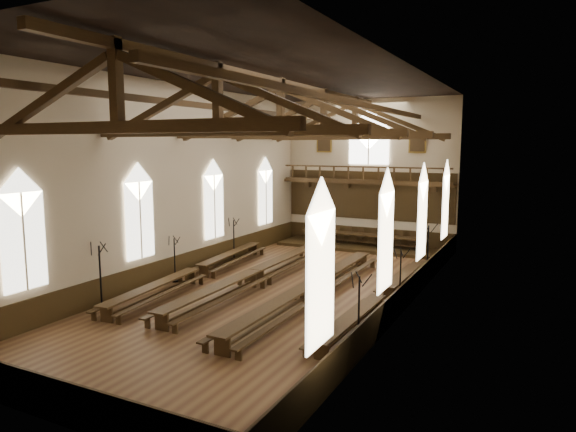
{
  "coord_description": "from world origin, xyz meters",
  "views": [
    {
      "loc": [
        11.05,
        -21.03,
        6.9
      ],
      "look_at": [
        -0.39,
        1.5,
        3.4
      ],
      "focal_mm": 32.0,
      "sensor_mm": 36.0,
      "label": 1
    }
  ],
  "objects_px": {
    "candelabrum_right_mid": "(400,286)",
    "candelabrum_left_far": "(234,248)",
    "refectory_row_c": "(311,287)",
    "candelabrum_left_near": "(101,289)",
    "candelabrum_right_far": "(427,259)",
    "refectory_row_b": "(254,274)",
    "dais": "(362,247)",
    "candelabrum_right_near": "(359,324)",
    "candelabrum_left_mid": "(175,268)",
    "refectory_row_a": "(197,270)",
    "refectory_row_d": "(383,295)",
    "high_table": "(362,236)"
  },
  "relations": [
    {
      "from": "candelabrum_left_far",
      "to": "candelabrum_right_near",
      "type": "bearing_deg",
      "value": -40.02
    },
    {
      "from": "candelabrum_right_mid",
      "to": "candelabrum_right_far",
      "type": "height_order",
      "value": "candelabrum_right_far"
    },
    {
      "from": "refectory_row_a",
      "to": "candelabrum_left_mid",
      "type": "distance_m",
      "value": 1.1
    },
    {
      "from": "candelabrum_left_mid",
      "to": "high_table",
      "type": "bearing_deg",
      "value": 65.24
    },
    {
      "from": "candelabrum_left_near",
      "to": "candelabrum_left_mid",
      "type": "bearing_deg",
      "value": 90.0
    },
    {
      "from": "refectory_row_b",
      "to": "dais",
      "type": "relative_size",
      "value": 1.3
    },
    {
      "from": "candelabrum_right_near",
      "to": "candelabrum_right_mid",
      "type": "bearing_deg",
      "value": 90.0
    },
    {
      "from": "refectory_row_c",
      "to": "refectory_row_d",
      "type": "bearing_deg",
      "value": 11.57
    },
    {
      "from": "refectory_row_d",
      "to": "candelabrum_left_mid",
      "type": "relative_size",
      "value": 5.73
    },
    {
      "from": "refectory_row_a",
      "to": "refectory_row_c",
      "type": "distance_m",
      "value": 6.61
    },
    {
      "from": "dais",
      "to": "high_table",
      "type": "relative_size",
      "value": 1.32
    },
    {
      "from": "refectory_row_c",
      "to": "candelabrum_left_mid",
      "type": "relative_size",
      "value": 6.22
    },
    {
      "from": "candelabrum_left_near",
      "to": "candelabrum_left_mid",
      "type": "xyz_separation_m",
      "value": [
        -0.0,
        4.83,
        -0.16
      ]
    },
    {
      "from": "candelabrum_left_mid",
      "to": "candelabrum_right_mid",
      "type": "relative_size",
      "value": 0.95
    },
    {
      "from": "dais",
      "to": "high_table",
      "type": "distance_m",
      "value": 0.78
    },
    {
      "from": "candelabrum_left_near",
      "to": "candelabrum_right_mid",
      "type": "relative_size",
      "value": 1.16
    },
    {
      "from": "candelabrum_right_near",
      "to": "candelabrum_right_far",
      "type": "bearing_deg",
      "value": 90.0
    },
    {
      "from": "refectory_row_a",
      "to": "high_table",
      "type": "relative_size",
      "value": 1.65
    },
    {
      "from": "dais",
      "to": "candelabrum_left_far",
      "type": "bearing_deg",
      "value": -129.58
    },
    {
      "from": "refectory_row_a",
      "to": "refectory_row_c",
      "type": "bearing_deg",
      "value": -3.31
    },
    {
      "from": "candelabrum_right_far",
      "to": "refectory_row_d",
      "type": "bearing_deg",
      "value": -94.99
    },
    {
      "from": "candelabrum_right_mid",
      "to": "high_table",
      "type": "bearing_deg",
      "value": 116.58
    },
    {
      "from": "refectory_row_c",
      "to": "candelabrum_left_near",
      "type": "distance_m",
      "value": 9.03
    },
    {
      "from": "candelabrum_left_mid",
      "to": "candelabrum_right_near",
      "type": "bearing_deg",
      "value": -19.05
    },
    {
      "from": "refectory_row_b",
      "to": "candelabrum_right_near",
      "type": "bearing_deg",
      "value": -35.48
    },
    {
      "from": "refectory_row_b",
      "to": "refectory_row_c",
      "type": "xyz_separation_m",
      "value": [
        3.48,
        -0.93,
        0.0
      ]
    },
    {
      "from": "refectory_row_c",
      "to": "dais",
      "type": "xyz_separation_m",
      "value": [
        -1.66,
        12.05,
        -0.47
      ]
    },
    {
      "from": "candelabrum_left_near",
      "to": "candelabrum_left_far",
      "type": "bearing_deg",
      "value": 90.0
    },
    {
      "from": "dais",
      "to": "candelabrum_left_far",
      "type": "height_order",
      "value": "candelabrum_left_far"
    },
    {
      "from": "refectory_row_a",
      "to": "candelabrum_left_mid",
      "type": "height_order",
      "value": "candelabrum_left_mid"
    },
    {
      "from": "dais",
      "to": "candelabrum_right_far",
      "type": "xyz_separation_m",
      "value": [
        5.38,
        -5.11,
        0.76
      ]
    },
    {
      "from": "high_table",
      "to": "candelabrum_right_near",
      "type": "distance_m",
      "value": 17.11
    },
    {
      "from": "refectory_row_b",
      "to": "candelabrum_right_mid",
      "type": "distance_m",
      "value": 7.2
    },
    {
      "from": "candelabrum_left_far",
      "to": "candelabrum_right_mid",
      "type": "height_order",
      "value": "candelabrum_left_far"
    },
    {
      "from": "dais",
      "to": "high_table",
      "type": "xyz_separation_m",
      "value": [
        0.0,
        0.0,
        0.78
      ]
    },
    {
      "from": "refectory_row_b",
      "to": "candelabrum_right_mid",
      "type": "bearing_deg",
      "value": 2.99
    },
    {
      "from": "candelabrum_left_mid",
      "to": "candelabrum_right_near",
      "type": "distance_m",
      "value": 11.74
    },
    {
      "from": "candelabrum_left_near",
      "to": "candelabrum_right_far",
      "type": "relative_size",
      "value": 1.02
    },
    {
      "from": "refectory_row_d",
      "to": "dais",
      "type": "bearing_deg",
      "value": 112.94
    },
    {
      "from": "refectory_row_a",
      "to": "candelabrum_left_mid",
      "type": "relative_size",
      "value": 6.02
    },
    {
      "from": "candelabrum_left_near",
      "to": "candelabrum_left_mid",
      "type": "distance_m",
      "value": 4.83
    },
    {
      "from": "candelabrum_right_mid",
      "to": "candelabrum_left_far",
      "type": "bearing_deg",
      "value": 161.01
    },
    {
      "from": "refectory_row_b",
      "to": "candelabrum_right_mid",
      "type": "relative_size",
      "value": 5.92
    },
    {
      "from": "refectory_row_b",
      "to": "candelabrum_left_near",
      "type": "xyz_separation_m",
      "value": [
        -3.91,
        -6.12,
        0.3
      ]
    },
    {
      "from": "refectory_row_a",
      "to": "refectory_row_d",
      "type": "xyz_separation_m",
      "value": [
        9.77,
        0.27,
        -0.05
      ]
    },
    {
      "from": "candelabrum_right_far",
      "to": "candelabrum_right_mid",
      "type": "bearing_deg",
      "value": -90.0
    },
    {
      "from": "candelabrum_left_near",
      "to": "candelabrum_right_far",
      "type": "bearing_deg",
      "value": 47.55
    },
    {
      "from": "candelabrum_left_mid",
      "to": "candelabrum_left_far",
      "type": "xyz_separation_m",
      "value": [
        0.0,
        5.49,
        0.07
      ]
    },
    {
      "from": "candelabrum_left_mid",
      "to": "candelabrum_right_near",
      "type": "relative_size",
      "value": 0.9
    },
    {
      "from": "refectory_row_a",
      "to": "candelabrum_left_far",
      "type": "bearing_deg",
      "value": 99.38
    }
  ]
}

